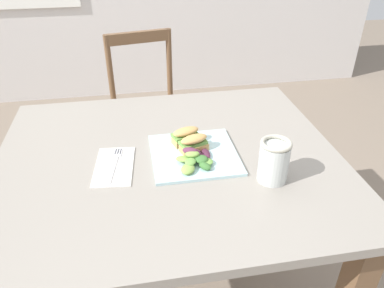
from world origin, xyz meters
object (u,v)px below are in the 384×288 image
(chair_wooden_far, at_px, (149,113))
(plate_lunch, at_px, (194,154))
(dining_table, at_px, (170,187))
(fork_on_napkin, at_px, (115,162))
(mason_jar_iced_tea, at_px, (274,163))
(sandwich_half_front, at_px, (194,143))
(sandwich_half_back, at_px, (186,135))

(chair_wooden_far, relative_size, plate_lunch, 3.18)
(dining_table, relative_size, plate_lunch, 4.03)
(fork_on_napkin, bearing_deg, chair_wooden_far, 79.99)
(chair_wooden_far, height_order, mason_jar_iced_tea, same)
(dining_table, relative_size, fork_on_napkin, 5.95)
(sandwich_half_front, height_order, mason_jar_iced_tea, mason_jar_iced_tea)
(sandwich_half_front, relative_size, sandwich_half_back, 1.00)
(dining_table, distance_m, sandwich_half_front, 0.19)
(sandwich_half_back, bearing_deg, fork_on_napkin, -163.85)
(dining_table, distance_m, plate_lunch, 0.16)
(dining_table, bearing_deg, chair_wooden_far, 90.87)
(chair_wooden_far, bearing_deg, sandwich_half_back, -84.57)
(sandwich_half_front, xyz_separation_m, sandwich_half_back, (-0.02, 0.05, 0.00))
(plate_lunch, height_order, sandwich_half_back, sandwich_half_back)
(dining_table, height_order, mason_jar_iced_tea, mason_jar_iced_tea)
(chair_wooden_far, distance_m, fork_on_napkin, 0.95)
(mason_jar_iced_tea, bearing_deg, fork_on_napkin, 160.60)
(dining_table, height_order, plate_lunch, plate_lunch)
(sandwich_half_back, bearing_deg, dining_table, -139.08)
(fork_on_napkin, bearing_deg, sandwich_half_back, 16.15)
(mason_jar_iced_tea, bearing_deg, sandwich_half_back, 133.74)
(plate_lunch, bearing_deg, dining_table, 171.84)
(chair_wooden_far, distance_m, sandwich_half_front, 0.94)
(fork_on_napkin, bearing_deg, plate_lunch, 0.09)
(plate_lunch, xyz_separation_m, mason_jar_iced_tea, (0.20, -0.16, 0.05))
(chair_wooden_far, bearing_deg, fork_on_napkin, -100.01)
(chair_wooden_far, bearing_deg, mason_jar_iced_tea, -74.24)
(plate_lunch, distance_m, mason_jar_iced_tea, 0.26)
(dining_table, distance_m, mason_jar_iced_tea, 0.38)
(sandwich_half_front, relative_size, fork_on_napkin, 0.54)
(chair_wooden_far, bearing_deg, sandwich_half_front, -83.74)
(sandwich_half_back, bearing_deg, plate_lunch, -76.75)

